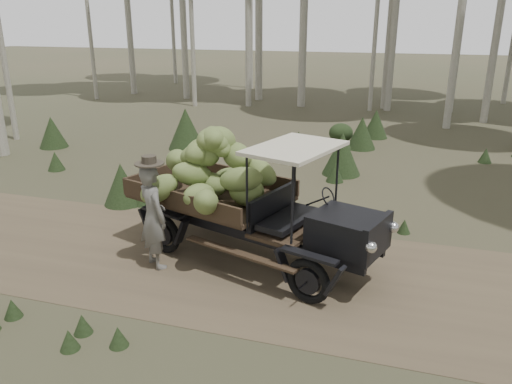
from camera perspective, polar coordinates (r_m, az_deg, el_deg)
ground at (r=8.69m, az=8.60°, el=-9.94°), size 120.00×120.00×0.00m
dirt_track at (r=8.69m, az=8.60°, el=-9.92°), size 70.00×4.00×0.01m
banana_truck at (r=8.95m, az=-2.36°, el=1.10°), size 5.11×3.07×2.46m
farmer at (r=8.86m, az=-11.67°, el=-2.64°), size 0.82×0.77×2.04m
undergrowth at (r=9.00m, az=8.44°, el=-5.36°), size 23.69×24.36×1.37m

